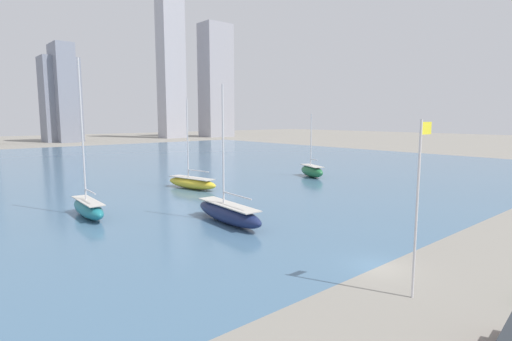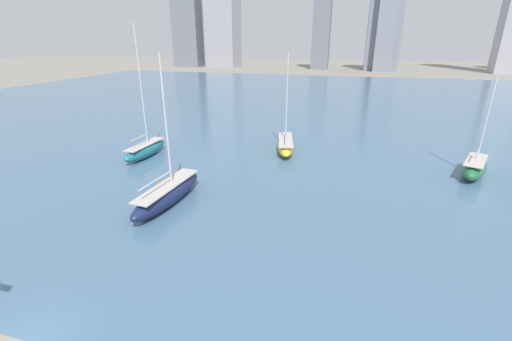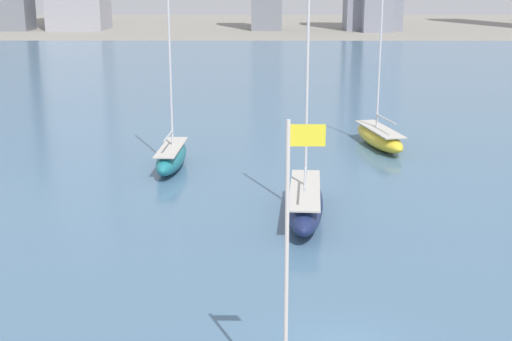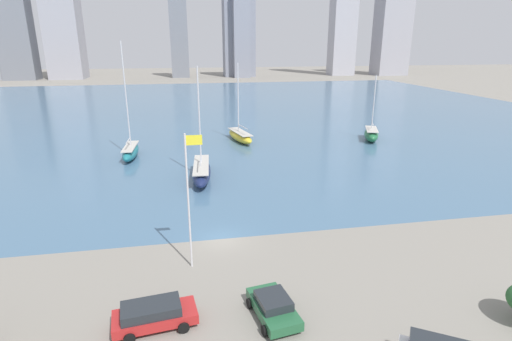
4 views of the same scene
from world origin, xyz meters
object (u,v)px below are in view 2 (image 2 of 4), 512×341
(sailboat_yellow, at_px, (285,144))
(sailboat_teal, at_px, (146,149))
(sailboat_navy, at_px, (168,193))
(sailboat_green, at_px, (474,168))

(sailboat_yellow, distance_m, sailboat_teal, 18.85)
(sailboat_navy, height_order, sailboat_teal, sailboat_teal)
(sailboat_green, bearing_deg, sailboat_teal, -152.73)
(sailboat_yellow, relative_size, sailboat_teal, 0.80)
(sailboat_green, height_order, sailboat_teal, sailboat_teal)
(sailboat_navy, xyz_separation_m, sailboat_teal, (-9.67, 11.55, 0.01))
(sailboat_yellow, bearing_deg, sailboat_teal, -168.46)
(sailboat_green, distance_m, sailboat_navy, 33.69)
(sailboat_green, xyz_separation_m, sailboat_navy, (-30.00, -15.34, -0.05))
(sailboat_green, bearing_deg, sailboat_yellow, -167.57)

